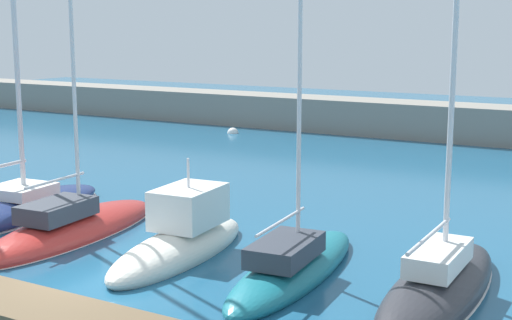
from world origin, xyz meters
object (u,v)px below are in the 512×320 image
object	(u,v)px
motorboat_ivory_fourth	(182,240)
sailboat_charcoal_sixth	(439,286)
sailboat_red_third	(72,228)
sailboat_navy_second	(14,207)
mooring_buoy_white	(233,133)
sailboat_teal_fifth	(293,263)

from	to	relation	value
motorboat_ivory_fourth	sailboat_charcoal_sixth	world-z (taller)	sailboat_charcoal_sixth
sailboat_red_third	sailboat_navy_second	bearing A→B (deg)	72.98
mooring_buoy_white	sailboat_charcoal_sixth	bearing A→B (deg)	-47.71
motorboat_ivory_fourth	mooring_buoy_white	xyz separation A→B (m)	(-12.46, 22.57, -0.47)
sailboat_navy_second	sailboat_teal_fifth	xyz separation A→B (m)	(11.66, -0.62, 0.00)
sailboat_teal_fifth	mooring_buoy_white	xyz separation A→B (m)	(-16.25, 22.58, -0.38)
sailboat_teal_fifth	motorboat_ivory_fourth	bearing A→B (deg)	84.21
sailboat_red_third	mooring_buoy_white	xyz separation A→B (m)	(-8.13, 22.74, -0.27)
sailboat_teal_fifth	mooring_buoy_white	size ratio (longest dim) A/B	24.16
sailboat_red_third	mooring_buoy_white	world-z (taller)	sailboat_red_third
sailboat_charcoal_sixth	mooring_buoy_white	xyz separation A→B (m)	(-20.19, 22.19, -0.33)
mooring_buoy_white	sailboat_navy_second	bearing A→B (deg)	-78.21
sailboat_charcoal_sixth	sailboat_red_third	bearing A→B (deg)	90.98
sailboat_charcoal_sixth	motorboat_ivory_fourth	bearing A→B (deg)	91.19
motorboat_ivory_fourth	sailboat_charcoal_sixth	distance (m)	7.74
sailboat_navy_second	motorboat_ivory_fourth	distance (m)	7.89
sailboat_charcoal_sixth	mooring_buoy_white	world-z (taller)	sailboat_charcoal_sixth
sailboat_teal_fifth	sailboat_charcoal_sixth	bearing A→B (deg)	-89.90
sailboat_red_third	sailboat_teal_fifth	bearing A→B (deg)	-93.62
motorboat_ivory_fourth	mooring_buoy_white	distance (m)	25.78
sailboat_teal_fifth	sailboat_charcoal_sixth	xyz separation A→B (m)	(3.94, 0.39, -0.05)
sailboat_navy_second	sailboat_red_third	world-z (taller)	sailboat_red_third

